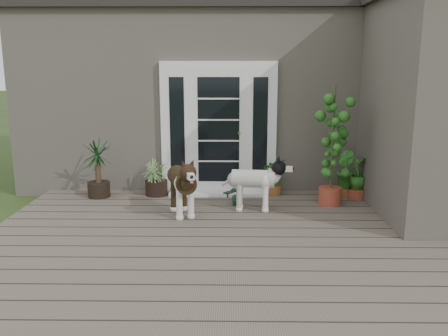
{
  "coord_description": "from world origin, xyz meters",
  "views": [
    {
      "loc": [
        -0.0,
        -5.07,
        2.17
      ],
      "look_at": [
        -0.1,
        1.75,
        0.7
      ],
      "focal_mm": 37.51,
      "sensor_mm": 36.0,
      "label": 1
    }
  ],
  "objects": [
    {
      "name": "door_step",
      "position": [
        -0.2,
        2.4,
        0.14
      ],
      "size": [
        1.6,
        0.4,
        0.05
      ],
      "primitive_type": "cube",
      "color": "white",
      "rests_on": "deck"
    },
    {
      "name": "white_dog",
      "position": [
        0.33,
        1.51,
        0.47
      ],
      "size": [
        0.86,
        0.43,
        0.69
      ],
      "primitive_type": null,
      "rotation": [
        0.0,
        0.0,
        -1.66
      ],
      "color": "white",
      "rests_on": "deck"
    },
    {
      "name": "spider_plant",
      "position": [
        -1.21,
        2.33,
        0.44
      ],
      "size": [
        0.78,
        0.78,
        0.65
      ],
      "primitive_type": null,
      "rotation": [
        0.0,
        0.0,
        -0.38
      ],
      "color": "#ACBD74",
      "rests_on": "deck"
    },
    {
      "name": "herb_a",
      "position": [
        0.71,
        2.4,
        0.39
      ],
      "size": [
        0.52,
        0.52,
        0.53
      ],
      "primitive_type": "imported",
      "rotation": [
        0.0,
        0.0,
        0.29
      ],
      "color": "#245618",
      "rests_on": "deck"
    },
    {
      "name": "deck",
      "position": [
        0.0,
        0.4,
        0.06
      ],
      "size": [
        6.2,
        4.6,
        0.12
      ],
      "primitive_type": "cube",
      "color": "#6B5B4C",
      "rests_on": "ground"
    },
    {
      "name": "herb_c",
      "position": [
        2.01,
        2.18,
        0.39
      ],
      "size": [
        0.41,
        0.41,
        0.54
      ],
      "primitive_type": "imported",
      "rotation": [
        0.0,
        0.0,
        4.48
      ],
      "color": "#205D1A",
      "rests_on": "deck"
    },
    {
      "name": "clog_right",
      "position": [
        -0.0,
        2.31,
        0.16
      ],
      "size": [
        0.29,
        0.31,
        0.09
      ],
      "primitive_type": null,
      "rotation": [
        0.0,
        0.0,
        -0.71
      ],
      "color": "black",
      "rests_on": "deck"
    },
    {
      "name": "clog_left",
      "position": [
        0.08,
        1.86,
        0.17
      ],
      "size": [
        0.15,
        0.32,
        0.09
      ],
      "primitive_type": null,
      "rotation": [
        0.0,
        0.0,
        0.03
      ],
      "color": "#13311D",
      "rests_on": "deck"
    },
    {
      "name": "house_main",
      "position": [
        0.0,
        4.65,
        1.55
      ],
      "size": [
        7.4,
        4.0,
        3.1
      ],
      "primitive_type": "cube",
      "color": "#665E54",
      "rests_on": "ground"
    },
    {
      "name": "roof_main",
      "position": [
        0.0,
        4.65,
        3.2
      ],
      "size": [
        7.6,
        4.2,
        0.2
      ],
      "primitive_type": "cube",
      "color": "#2D2826",
      "rests_on": "house_main"
    },
    {
      "name": "door_unit",
      "position": [
        -0.2,
        2.6,
        1.19
      ],
      "size": [
        1.9,
        0.14,
        2.15
      ],
      "primitive_type": "cube",
      "color": "white",
      "rests_on": "deck"
    },
    {
      "name": "brindle_dog",
      "position": [
        -0.69,
        1.27,
        0.5
      ],
      "size": [
        0.65,
        0.98,
        0.75
      ],
      "primitive_type": null,
      "rotation": [
        0.0,
        0.0,
        3.46
      ],
      "color": "#342713",
      "rests_on": "deck"
    },
    {
      "name": "sapling",
      "position": [
        1.52,
        1.84,
        1.05
      ],
      "size": [
        0.6,
        0.6,
        1.85
      ],
      "primitive_type": null,
      "rotation": [
        0.0,
        0.0,
        0.1
      ],
      "color": "#164D17",
      "rests_on": "deck"
    },
    {
      "name": "house_wing",
      "position": [
        2.9,
        1.5,
        1.55
      ],
      "size": [
        1.6,
        2.4,
        3.1
      ],
      "primitive_type": "cube",
      "color": "#665E54",
      "rests_on": "ground"
    },
    {
      "name": "yucca",
      "position": [
        -2.13,
        2.2,
        0.6
      ],
      "size": [
        0.83,
        0.83,
        0.97
      ],
      "primitive_type": null,
      "rotation": [
        0.0,
        0.0,
        0.29
      ],
      "color": "black",
      "rests_on": "deck"
    },
    {
      "name": "herb_b",
      "position": [
        1.82,
        2.25,
        0.39
      ],
      "size": [
        0.39,
        0.39,
        0.54
      ],
      "primitive_type": "imported",
      "rotation": [
        0.0,
        0.0,
        1.66
      ],
      "color": "#24611B",
      "rests_on": "deck"
    }
  ]
}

